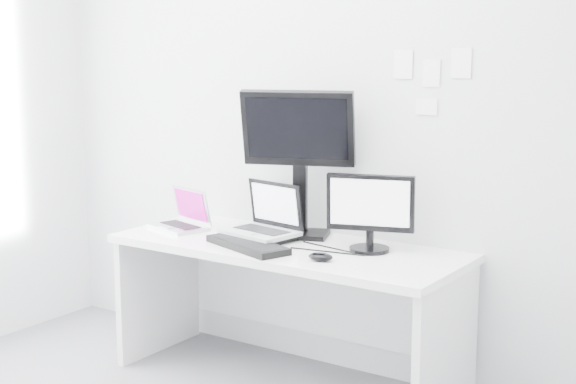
# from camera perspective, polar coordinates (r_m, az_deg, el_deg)

# --- Properties ---
(back_wall) EXTENTS (3.60, 0.00, 3.60)m
(back_wall) POSITION_cam_1_polar(r_m,az_deg,el_deg) (4.52, 2.42, 5.08)
(back_wall) COLOR silver
(back_wall) RESTS_ON ground
(desk) EXTENTS (1.80, 0.70, 0.73)m
(desk) POSITION_cam_1_polar(r_m,az_deg,el_deg) (4.43, -0.07, -8.06)
(desk) COLOR white
(desk) RESTS_ON ground
(macbook) EXTENTS (0.36, 0.31, 0.23)m
(macbook) POSITION_cam_1_polar(r_m,az_deg,el_deg) (4.68, -7.27, -1.05)
(macbook) COLOR #BCBCC1
(macbook) RESTS_ON desk
(speaker) EXTENTS (0.09, 0.09, 0.15)m
(speaker) POSITION_cam_1_polar(r_m,az_deg,el_deg) (4.73, -1.66, -1.34)
(speaker) COLOR black
(speaker) RESTS_ON desk
(dell_laptop) EXTENTS (0.40, 0.34, 0.30)m
(dell_laptop) POSITION_cam_1_polar(r_m,az_deg,el_deg) (4.38, -1.89, -1.28)
(dell_laptop) COLOR #ABADB1
(dell_laptop) RESTS_ON desk
(rear_monitor) EXTENTS (0.61, 0.40, 0.78)m
(rear_monitor) POSITION_cam_1_polar(r_m,az_deg,el_deg) (4.43, 0.72, 2.00)
(rear_monitor) COLOR black
(rear_monitor) RESTS_ON desk
(samsung_monitor) EXTENTS (0.46, 0.32, 0.39)m
(samsung_monitor) POSITION_cam_1_polar(r_m,az_deg,el_deg) (4.16, 5.42, -1.31)
(samsung_monitor) COLOR black
(samsung_monitor) RESTS_ON desk
(keyboard) EXTENTS (0.52, 0.33, 0.03)m
(keyboard) POSITION_cam_1_polar(r_m,az_deg,el_deg) (4.25, -2.68, -3.50)
(keyboard) COLOR black
(keyboard) RESTS_ON desk
(mouse) EXTENTS (0.13, 0.10, 0.04)m
(mouse) POSITION_cam_1_polar(r_m,az_deg,el_deg) (4.00, 2.16, -4.29)
(mouse) COLOR black
(mouse) RESTS_ON desk
(wall_note_0) EXTENTS (0.10, 0.00, 0.14)m
(wall_note_0) POSITION_cam_1_polar(r_m,az_deg,el_deg) (4.28, 7.60, 8.35)
(wall_note_0) COLOR white
(wall_note_0) RESTS_ON back_wall
(wall_note_1) EXTENTS (0.09, 0.00, 0.13)m
(wall_note_1) POSITION_cam_1_polar(r_m,az_deg,el_deg) (4.22, 9.43, 7.73)
(wall_note_1) COLOR white
(wall_note_1) RESTS_ON back_wall
(wall_note_2) EXTENTS (0.10, 0.00, 0.14)m
(wall_note_2) POSITION_cam_1_polar(r_m,az_deg,el_deg) (4.15, 11.35, 8.33)
(wall_note_2) COLOR white
(wall_note_2) RESTS_ON back_wall
(wall_note_3) EXTENTS (0.11, 0.00, 0.08)m
(wall_note_3) POSITION_cam_1_polar(r_m,az_deg,el_deg) (4.23, 9.12, 5.58)
(wall_note_3) COLOR white
(wall_note_3) RESTS_ON back_wall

